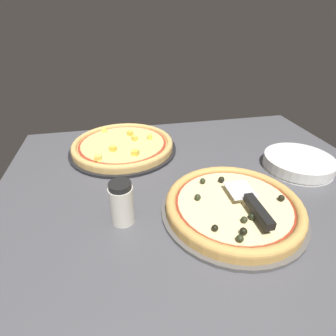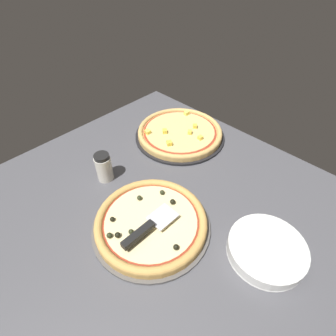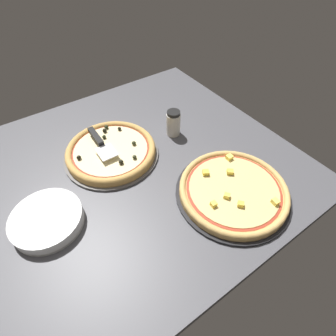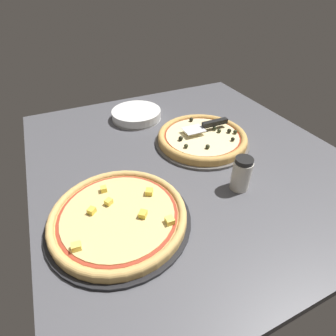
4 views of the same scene
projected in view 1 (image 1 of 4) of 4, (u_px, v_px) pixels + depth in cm
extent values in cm
cube|color=#4C4C51|center=(202.00, 199.00, 77.25)|extent=(120.17, 111.24, 3.60)
cylinder|color=#565451|center=(233.00, 211.00, 68.98)|extent=(37.61, 37.61, 1.00)
cylinder|color=tan|center=(233.00, 207.00, 68.21)|extent=(35.35, 35.35, 2.00)
torus|color=tan|center=(234.00, 204.00, 67.69)|extent=(35.35, 35.35, 2.59)
cylinder|color=maroon|center=(234.00, 204.00, 67.65)|extent=(30.73, 30.73, 0.15)
cylinder|color=beige|center=(234.00, 203.00, 67.59)|extent=(28.99, 28.99, 0.40)
sphere|color=#282D19|center=(244.00, 220.00, 60.83)|extent=(1.55, 1.55, 1.55)
sphere|color=black|center=(281.00, 198.00, 67.77)|extent=(1.69, 1.69, 1.69)
sphere|color=black|center=(222.00, 180.00, 75.01)|extent=(1.76, 1.76, 1.76)
sphere|color=black|center=(252.00, 216.00, 61.74)|extent=(1.70, 1.70, 1.70)
sphere|color=#282D19|center=(198.00, 197.00, 68.08)|extent=(1.65, 1.65, 1.65)
sphere|color=#282D19|center=(204.00, 181.00, 74.67)|extent=(1.59, 1.59, 1.59)
sphere|color=black|center=(243.00, 231.00, 57.52)|extent=(1.73, 1.73, 1.73)
sphere|color=black|center=(215.00, 228.00, 58.55)|extent=(1.52, 1.52, 1.52)
sphere|color=#282D19|center=(240.00, 238.00, 55.76)|extent=(1.67, 1.67, 1.67)
cylinder|color=black|center=(123.00, 149.00, 99.66)|extent=(40.07, 40.07, 1.00)
cylinder|color=#DBAD60|center=(123.00, 146.00, 98.92)|extent=(37.66, 37.66, 1.89)
torus|color=#DBAD60|center=(123.00, 144.00, 98.43)|extent=(37.66, 37.66, 2.16)
cylinder|color=#A33823|center=(123.00, 143.00, 98.39)|extent=(32.74, 32.74, 0.15)
cylinder|color=#E5C67A|center=(123.00, 143.00, 98.33)|extent=(30.88, 30.88, 0.40)
cube|color=yellow|center=(135.00, 153.00, 89.53)|extent=(2.94, 2.89, 1.60)
cube|color=#F4D64C|center=(135.00, 138.00, 99.69)|extent=(2.48, 2.57, 1.60)
cube|color=#F9E05B|center=(98.00, 158.00, 86.65)|extent=(2.31, 2.15, 1.60)
cube|color=#F4D64C|center=(150.00, 137.00, 100.72)|extent=(1.95, 1.95, 1.60)
cube|color=yellow|center=(130.00, 133.00, 103.70)|extent=(2.60, 2.61, 1.60)
cube|color=yellow|center=(113.00, 149.00, 92.23)|extent=(2.91, 2.87, 1.60)
cube|color=#F9E05B|center=(104.00, 130.00, 106.75)|extent=(2.12, 2.42, 1.60)
cube|color=silver|center=(240.00, 190.00, 69.12)|extent=(6.68, 8.25, 0.24)
cube|color=black|center=(259.00, 211.00, 60.52)|extent=(2.33, 11.23, 2.00)
cylinder|color=white|center=(297.00, 167.00, 88.60)|extent=(22.48, 22.48, 0.70)
cylinder|color=white|center=(297.00, 165.00, 88.24)|extent=(22.48, 22.48, 0.70)
cylinder|color=white|center=(298.00, 164.00, 87.88)|extent=(22.48, 22.48, 0.70)
cylinder|color=white|center=(298.00, 162.00, 87.52)|extent=(22.48, 22.48, 0.70)
cylinder|color=white|center=(299.00, 160.00, 87.16)|extent=(22.48, 22.48, 0.70)
cylinder|color=white|center=(300.00, 158.00, 86.79)|extent=(22.48, 22.48, 0.70)
cylinder|color=silver|center=(122.00, 205.00, 64.18)|extent=(5.97, 5.97, 10.01)
cylinder|color=black|center=(120.00, 186.00, 61.24)|extent=(5.50, 5.50, 1.40)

